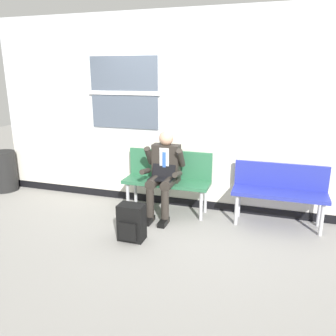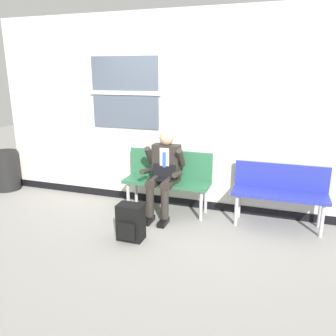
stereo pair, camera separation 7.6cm
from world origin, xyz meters
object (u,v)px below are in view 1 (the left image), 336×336
(bench_empty, at_px, (280,189))
(backpack, at_px, (131,223))
(person_seated, at_px, (164,172))
(trash_bin, at_px, (4,171))
(bench_with_person, at_px, (168,176))

(bench_empty, height_order, backpack, bench_empty)
(person_seated, bearing_deg, bench_empty, 6.81)
(bench_empty, bearing_deg, person_seated, -173.19)
(backpack, xyz_separation_m, trash_bin, (-2.93, 1.05, 0.12))
(bench_with_person, relative_size, trash_bin, 1.83)
(bench_empty, xyz_separation_m, person_seated, (-1.61, -0.19, 0.15))
(person_seated, height_order, trash_bin, person_seated)
(bench_with_person, xyz_separation_m, person_seated, (0.00, -0.20, 0.12))
(person_seated, distance_m, backpack, 0.98)
(bench_with_person, xyz_separation_m, bench_empty, (1.61, -0.01, -0.03))
(backpack, bearing_deg, person_seated, 81.14)
(bench_with_person, bearing_deg, bench_empty, -0.29)
(backpack, distance_m, trash_bin, 3.11)
(bench_empty, bearing_deg, trash_bin, -179.81)
(bench_with_person, bearing_deg, backpack, -97.22)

